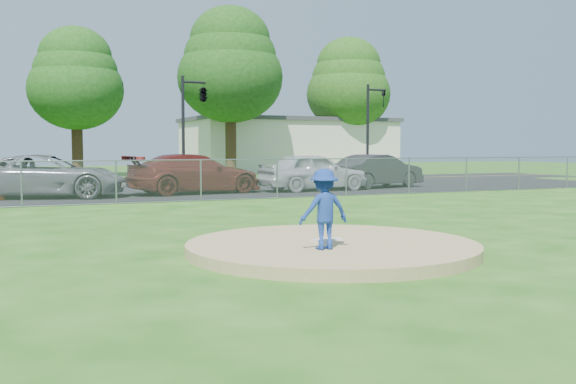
{
  "coord_description": "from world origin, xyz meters",
  "views": [
    {
      "loc": [
        -5.53,
        -10.42,
        1.95
      ],
      "look_at": [
        0.0,
        2.0,
        1.0
      ],
      "focal_mm": 40.0,
      "sensor_mm": 36.0,
      "label": 1
    }
  ],
  "objects_px": {
    "tree_center": "(76,78)",
    "parked_car_darkred": "(195,174)",
    "commercial_building": "(288,145)",
    "traffic_signal_right": "(371,123)",
    "traffic_cone": "(0,191)",
    "parked_car_charcoal": "(378,171)",
    "pitcher": "(324,209)",
    "traffic_signal_center": "(201,96)",
    "tree_far_right": "(348,83)",
    "parked_car_pearl": "(313,172)",
    "parked_car_gray": "(47,176)",
    "tree_right": "(230,64)"
  },
  "relations": [
    {
      "from": "tree_center",
      "to": "parked_car_darkred",
      "type": "bearing_deg",
      "value": -81.1
    },
    {
      "from": "commercial_building",
      "to": "traffic_signal_right",
      "type": "bearing_deg",
      "value": -96.29
    },
    {
      "from": "traffic_cone",
      "to": "parked_car_charcoal",
      "type": "bearing_deg",
      "value": 1.96
    },
    {
      "from": "pitcher",
      "to": "traffic_signal_center",
      "type": "bearing_deg",
      "value": -100.57
    },
    {
      "from": "tree_far_right",
      "to": "traffic_signal_center",
      "type": "height_order",
      "value": "tree_far_right"
    },
    {
      "from": "parked_car_darkred",
      "to": "parked_car_pearl",
      "type": "distance_m",
      "value": 5.36
    },
    {
      "from": "parked_car_gray",
      "to": "parked_car_pearl",
      "type": "xyz_separation_m",
      "value": [
        11.17,
        -0.56,
        0.02
      ]
    },
    {
      "from": "parked_car_gray",
      "to": "tree_center",
      "type": "bearing_deg",
      "value": 6.07
    },
    {
      "from": "tree_far_right",
      "to": "parked_car_charcoal",
      "type": "distance_m",
      "value": 21.93
    },
    {
      "from": "tree_far_right",
      "to": "tree_right",
      "type": "bearing_deg",
      "value": -164.74
    },
    {
      "from": "traffic_signal_right",
      "to": "pitcher",
      "type": "xyz_separation_m",
      "value": [
        -14.76,
        -22.69,
        -2.47
      ]
    },
    {
      "from": "traffic_signal_center",
      "to": "traffic_cone",
      "type": "xyz_separation_m",
      "value": [
        -9.64,
        -6.55,
        -4.26
      ]
    },
    {
      "from": "traffic_signal_center",
      "to": "parked_car_darkred",
      "type": "distance_m",
      "value": 7.57
    },
    {
      "from": "traffic_cone",
      "to": "parked_car_pearl",
      "type": "relative_size",
      "value": 0.14
    },
    {
      "from": "parked_car_darkred",
      "to": "parked_car_pearl",
      "type": "relative_size",
      "value": 1.15
    },
    {
      "from": "traffic_cone",
      "to": "parked_car_gray",
      "type": "relative_size",
      "value": 0.12
    },
    {
      "from": "pitcher",
      "to": "parked_car_pearl",
      "type": "relative_size",
      "value": 0.28
    },
    {
      "from": "commercial_building",
      "to": "parked_car_darkred",
      "type": "relative_size",
      "value": 2.87
    },
    {
      "from": "traffic_signal_right",
      "to": "parked_car_gray",
      "type": "distance_m",
      "value": 19.36
    },
    {
      "from": "commercial_building",
      "to": "parked_car_darkred",
      "type": "xyz_separation_m",
      "value": [
        -14.15,
        -22.21,
        -1.32
      ]
    },
    {
      "from": "tree_center",
      "to": "parked_car_pearl",
      "type": "bearing_deg",
      "value": -66.25
    },
    {
      "from": "traffic_signal_center",
      "to": "parked_car_charcoal",
      "type": "relative_size",
      "value": 1.16
    },
    {
      "from": "tree_right",
      "to": "tree_center",
      "type": "bearing_deg",
      "value": 168.69
    },
    {
      "from": "tree_far_right",
      "to": "traffic_cone",
      "type": "relative_size",
      "value": 15.58
    },
    {
      "from": "tree_right",
      "to": "traffic_signal_right",
      "type": "distance_m",
      "value": 12.08
    },
    {
      "from": "traffic_signal_right",
      "to": "tree_right",
      "type": "bearing_deg",
      "value": 117.64
    },
    {
      "from": "traffic_signal_center",
      "to": "traffic_cone",
      "type": "height_order",
      "value": "traffic_signal_center"
    },
    {
      "from": "pitcher",
      "to": "traffic_cone",
      "type": "relative_size",
      "value": 2.0
    },
    {
      "from": "tree_center",
      "to": "parked_car_charcoal",
      "type": "bearing_deg",
      "value": -56.36
    },
    {
      "from": "pitcher",
      "to": "traffic_signal_right",
      "type": "bearing_deg",
      "value": -122.42
    },
    {
      "from": "traffic_cone",
      "to": "parked_car_charcoal",
      "type": "distance_m",
      "value": 16.65
    },
    {
      "from": "parked_car_pearl",
      "to": "parked_car_darkred",
      "type": "bearing_deg",
      "value": 82.2
    },
    {
      "from": "tree_center",
      "to": "parked_car_gray",
      "type": "relative_size",
      "value": 1.65
    },
    {
      "from": "pitcher",
      "to": "parked_car_pearl",
      "type": "bearing_deg",
      "value": -115.03
    },
    {
      "from": "pitcher",
      "to": "parked_car_darkred",
      "type": "distance_m",
      "value": 16.65
    },
    {
      "from": "traffic_signal_right",
      "to": "parked_car_charcoal",
      "type": "distance_m",
      "value": 7.28
    },
    {
      "from": "tree_far_right",
      "to": "traffic_cone",
      "type": "height_order",
      "value": "tree_far_right"
    },
    {
      "from": "commercial_building",
      "to": "tree_center",
      "type": "xyz_separation_m",
      "value": [
        -17.0,
        -4.0,
        4.31
      ]
    },
    {
      "from": "tree_center",
      "to": "traffic_signal_center",
      "type": "xyz_separation_m",
      "value": [
        4.97,
        -12.0,
        -1.86
      ]
    },
    {
      "from": "tree_center",
      "to": "traffic_cone",
      "type": "distance_m",
      "value": 20.08
    },
    {
      "from": "traffic_signal_center",
      "to": "parked_car_gray",
      "type": "xyz_separation_m",
      "value": [
        -7.95,
        -6.06,
        -3.77
      ]
    },
    {
      "from": "tree_center",
      "to": "tree_far_right",
      "type": "relative_size",
      "value": 0.92
    },
    {
      "from": "tree_center",
      "to": "pitcher",
      "type": "bearing_deg",
      "value": -89.21
    },
    {
      "from": "tree_right",
      "to": "parked_car_charcoal",
      "type": "relative_size",
      "value": 2.41
    },
    {
      "from": "tree_right",
      "to": "traffic_signal_center",
      "type": "bearing_deg",
      "value": -116.71
    },
    {
      "from": "commercial_building",
      "to": "tree_right",
      "type": "bearing_deg",
      "value": -139.4
    },
    {
      "from": "traffic_signal_right",
      "to": "parked_car_gray",
      "type": "bearing_deg",
      "value": -161.6
    },
    {
      "from": "commercial_building",
      "to": "traffic_signal_right",
      "type": "relative_size",
      "value": 2.93
    },
    {
      "from": "tree_center",
      "to": "parked_car_gray",
      "type": "height_order",
      "value": "tree_center"
    },
    {
      "from": "commercial_building",
      "to": "parked_car_gray",
      "type": "xyz_separation_m",
      "value": [
        -19.98,
        -22.06,
        -1.32
      ]
    }
  ]
}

